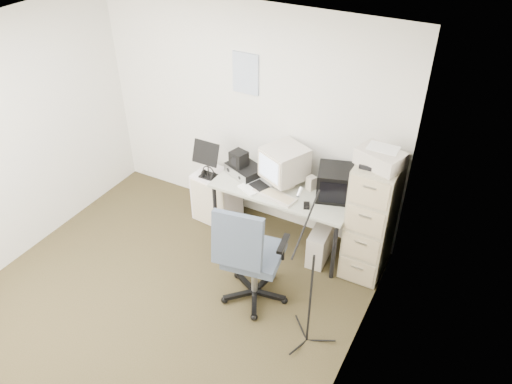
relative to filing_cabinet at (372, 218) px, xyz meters
The scene contains 22 objects.
floor 2.26m from the filing_cabinet, 136.87° to the right, with size 3.60×3.60×0.01m, color #312C15.
ceiling 2.85m from the filing_cabinet, 136.87° to the right, with size 3.60×3.60×0.01m, color white.
wall_back 1.72m from the filing_cabinet, 168.55° to the left, with size 3.60×0.02×2.50m, color silver.
wall_right 1.61m from the filing_cabinet, 81.54° to the right, with size 0.02×3.60×2.50m, color silver.
wall_calendar 1.97m from the filing_cabinet, 169.10° to the left, with size 0.30×0.02×0.44m, color white.
filing_cabinet is the anchor object (origin of this frame).
printer 0.73m from the filing_cabinet, 90.00° to the right, with size 0.41×0.28×0.16m, color beige.
desk 0.99m from the filing_cabinet, behind, with size 1.50×0.70×0.73m, color #AEB09A.
crt_monitor 1.03m from the filing_cabinet, behind, with size 0.38×0.40×0.42m, color beige.
crt_tv 0.51m from the filing_cabinet, behind, with size 0.35×0.37×0.32m, color black.
desk_speaker 0.72m from the filing_cabinet, behind, with size 0.08×0.08×0.15m, color beige.
keyboard 1.00m from the filing_cabinet, 166.49° to the right, with size 0.47×0.17×0.03m, color beige.
mouse 0.66m from the filing_cabinet, 158.41° to the right, with size 0.06×0.10×0.03m, color black.
radio_receiver 1.46m from the filing_cabinet, behind, with size 0.39×0.28×0.11m, color black.
radio_speaker 1.53m from the filing_cabinet, behind, with size 0.16×0.15×0.16m, color black.
papers 1.24m from the filing_cabinet, behind, with size 0.23×0.32×0.02m, color white.
pc_tower 0.67m from the filing_cabinet, 166.11° to the right, with size 0.18×0.41×0.39m, color beige.
office_chair 1.25m from the filing_cabinet, 131.57° to the right, with size 0.66×0.66×1.15m, color #3C444D.
side_cart 1.86m from the filing_cabinet, behind, with size 0.49×0.39×0.60m, color white.
music_stand 1.89m from the filing_cabinet, behind, with size 0.31×0.17×0.46m, color black.
headphones 1.87m from the filing_cabinet, behind, with size 0.17×0.17×0.03m, color black.
mic_stand 1.20m from the filing_cabinet, 97.42° to the right, with size 0.02×0.02×1.35m, color black.
Camera 1 is at (2.41, -2.53, 3.71)m, focal length 35.00 mm.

